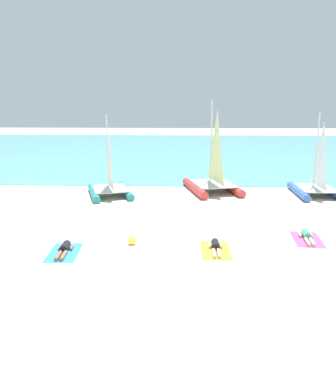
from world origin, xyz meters
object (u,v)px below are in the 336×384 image
object	(u,v)px
towel_left	(64,252)
towel_middle	(216,250)
sunbather_left	(64,249)
beach_ball	(132,240)
sunbather_right	(307,236)
sunbather_middle	(216,247)
towel_right	(307,239)
sailboat_red	(213,178)
sailboat_teal	(110,184)
sailboat_blue	(316,183)

from	to	relation	value
towel_left	towel_middle	xyz separation A→B (m)	(5.70, 0.41, 0.00)
sunbather_left	beach_ball	xyz separation A→B (m)	(2.45, 0.87, 0.03)
beach_ball	sunbather_right	bearing A→B (deg)	6.87
sunbather_middle	towel_right	world-z (taller)	sunbather_middle
towel_left	beach_ball	bearing A→B (deg)	21.01
sunbather_middle	beach_ball	distance (m)	3.29
towel_middle	sunbather_middle	distance (m)	0.14
sunbather_left	towel_middle	xyz separation A→B (m)	(5.70, 0.34, -0.13)
towel_middle	towel_right	distance (m)	4.08
sailboat_red	towel_middle	xyz separation A→B (m)	(-0.66, -9.82, -0.84)
towel_middle	sailboat_red	bearing A→B (deg)	86.14
sunbather_middle	sunbather_right	bearing A→B (deg)	19.80
sailboat_red	sunbather_left	bearing A→B (deg)	-135.63
beach_ball	sunbather_left	bearing A→B (deg)	-160.39
beach_ball	sunbather_middle	bearing A→B (deg)	-8.06
sailboat_teal	sailboat_blue	distance (m)	12.37
sunbather_left	towel_right	size ratio (longest dim) A/B	0.82
sunbather_middle	sailboat_teal	bearing A→B (deg)	124.39
sunbather_left	towel_middle	bearing A→B (deg)	0.01
sunbather_left	towel_middle	world-z (taller)	sunbather_left
sailboat_red	sunbather_right	bearing A→B (deg)	-82.79
towel_middle	beach_ball	distance (m)	3.30
sunbather_middle	beach_ball	bearing A→B (deg)	172.90
towel_middle	sunbather_middle	bearing A→B (deg)	89.04
sunbather_right	sunbather_left	bearing A→B (deg)	-163.88
sailboat_blue	sunbather_middle	size ratio (longest dim) A/B	3.17
towel_right	sailboat_teal	bearing A→B (deg)	142.64
towel_left	sunbather_middle	distance (m)	5.72
towel_middle	sunbather_middle	world-z (taller)	sunbather_middle
towel_left	sunbather_middle	world-z (taller)	sunbather_middle
sailboat_teal	towel_right	distance (m)	11.90
towel_right	beach_ball	size ratio (longest dim) A/B	5.83
sunbather_right	beach_ball	size ratio (longest dim) A/B	4.81
towel_left	beach_ball	xyz separation A→B (m)	(2.44, 0.94, 0.16)
towel_left	sunbather_right	xyz separation A→B (m)	(9.56, 1.80, 0.13)
sailboat_teal	towel_right	bearing A→B (deg)	-55.27
towel_right	beach_ball	xyz separation A→B (m)	(-7.11, -0.79, 0.16)
sailboat_red	towel_right	distance (m)	9.12
towel_left	sunbather_middle	xyz separation A→B (m)	(5.70, 0.48, 0.13)
sailboat_blue	sailboat_red	size ratio (longest dim) A/B	0.87
sailboat_teal	sailboat_blue	size ratio (longest dim) A/B	0.97
sailboat_red	sunbather_right	size ratio (longest dim) A/B	3.62
towel_left	towel_right	world-z (taller)	same
towel_right	sunbather_right	xyz separation A→B (m)	(0.01, 0.07, 0.13)
sailboat_blue	towel_middle	bearing A→B (deg)	-125.95
sailboat_blue	towel_right	bearing A→B (deg)	-109.79
sunbather_middle	towel_middle	bearing A→B (deg)	-90.00
towel_left	towel_middle	distance (m)	5.71
towel_left	sunbather_middle	size ratio (longest dim) A/B	1.22
sailboat_teal	sunbather_left	bearing A→B (deg)	-108.66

